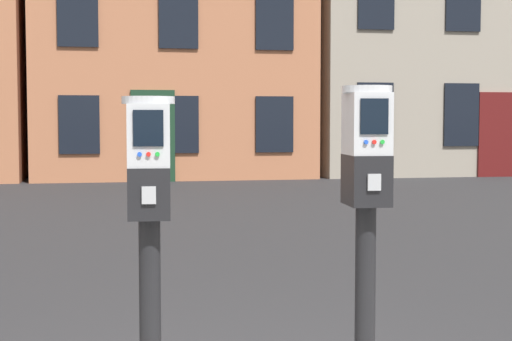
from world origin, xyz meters
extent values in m
cylinder|color=black|center=(-0.52, -0.21, 0.59)|extent=(0.10, 0.10, 0.91)
cube|color=black|center=(-0.52, -0.21, 1.15)|extent=(0.18, 0.25, 0.21)
cube|color=#A5A8AD|center=(-0.53, -0.34, 1.15)|extent=(0.06, 0.02, 0.07)
cube|color=#B7BABF|center=(-0.52, -0.21, 1.39)|extent=(0.18, 0.24, 0.26)
cube|color=black|center=(-0.53, -0.33, 1.42)|extent=(0.12, 0.02, 0.14)
cylinder|color=blue|center=(-0.57, -0.33, 1.31)|extent=(0.02, 0.01, 0.02)
cylinder|color=red|center=(-0.53, -0.33, 1.31)|extent=(0.02, 0.01, 0.02)
cylinder|color=green|center=(-0.50, -0.33, 1.31)|extent=(0.02, 0.01, 0.02)
cylinder|color=#B7BABF|center=(-0.52, -0.21, 1.53)|extent=(0.23, 0.23, 0.03)
cylinder|color=black|center=(0.41, -0.21, 0.61)|extent=(0.10, 0.10, 0.94)
cube|color=black|center=(0.41, -0.21, 1.19)|extent=(0.18, 0.25, 0.22)
cube|color=#A5A8AD|center=(0.40, -0.34, 1.19)|extent=(0.06, 0.02, 0.07)
cube|color=#B7BABF|center=(0.41, -0.21, 1.43)|extent=(0.18, 0.24, 0.27)
cube|color=black|center=(0.40, -0.33, 1.46)|extent=(0.12, 0.02, 0.15)
cylinder|color=blue|center=(0.37, -0.33, 1.36)|extent=(0.02, 0.01, 0.02)
cylinder|color=red|center=(0.40, -0.33, 1.36)|extent=(0.02, 0.01, 0.02)
cylinder|color=green|center=(0.44, -0.33, 1.36)|extent=(0.02, 0.01, 0.02)
cylinder|color=#B7BABF|center=(0.41, -0.21, 1.58)|extent=(0.23, 0.23, 0.03)
cube|color=black|center=(-1.25, 14.71, 1.31)|extent=(0.90, 0.06, 1.31)
cube|color=black|center=(1.00, 14.71, 1.31)|extent=(0.90, 0.06, 1.31)
cube|color=black|center=(3.24, 14.71, 1.31)|extent=(0.90, 0.06, 1.31)
cube|color=black|center=(-1.25, 14.71, 3.70)|extent=(0.90, 0.06, 1.31)
cube|color=black|center=(1.00, 14.71, 3.70)|extent=(0.90, 0.06, 1.31)
cube|color=black|center=(3.24, 14.71, 3.70)|extent=(0.90, 0.06, 1.31)
cube|color=#193823|center=(0.40, 14.71, 1.05)|extent=(1.00, 0.07, 2.10)
cube|color=black|center=(5.71, 14.71, 1.54)|extent=(0.90, 0.06, 1.54)
cube|color=black|center=(7.94, 14.71, 1.54)|extent=(0.90, 0.06, 1.54)
cube|color=#591414|center=(8.90, 14.71, 1.05)|extent=(1.00, 0.07, 2.10)
camera|label=1|loc=(-0.70, -3.47, 1.46)|focal=55.54mm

